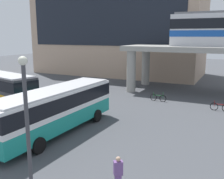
% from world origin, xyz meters
% --- Properties ---
extents(ground_plane, '(120.00, 120.00, 0.00)m').
position_xyz_m(ground_plane, '(0.00, 10.00, 0.00)').
color(ground_plane, '#47494F').
extents(station_building, '(29.30, 12.54, 19.49)m').
position_xyz_m(station_building, '(-7.72, 31.12, 9.75)').
color(station_building, tan).
rests_on(station_building, ground_plane).
extents(bus_main, '(3.07, 11.13, 3.22)m').
position_xyz_m(bus_main, '(1.02, 1.71, 1.99)').
color(bus_main, teal).
rests_on(bus_main, ground_plane).
extents(bicycle_green, '(1.79, 0.17, 1.04)m').
position_xyz_m(bicycle_green, '(4.93, 13.96, 0.36)').
color(bicycle_green, black).
rests_on(bicycle_green, ground_plane).
extents(bicycle_red, '(1.79, 0.19, 1.04)m').
position_xyz_m(bicycle_red, '(11.13, 12.86, 0.36)').
color(bicycle_red, black).
rests_on(bicycle_red, ground_plane).
extents(pedestrian_walking_across, '(0.48, 0.44, 1.66)m').
position_xyz_m(pedestrian_walking_across, '(7.97, -2.82, 0.78)').
color(pedestrian_walking_across, '#724C8C').
rests_on(pedestrian_walking_across, ground_plane).
extents(lamp_post, '(0.36, 0.36, 6.11)m').
position_xyz_m(lamp_post, '(5.05, -5.10, 3.62)').
color(lamp_post, '#3F3F44').
rests_on(lamp_post, ground_plane).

